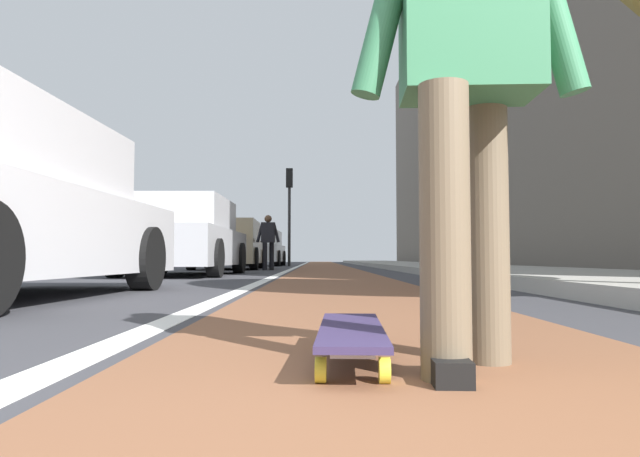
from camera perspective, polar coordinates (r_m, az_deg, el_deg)
ground_plane at (r=10.43m, az=1.32°, el=-4.87°), size 80.00×80.00×0.00m
bike_lane_paint at (r=24.42m, az=0.41°, el=-3.81°), size 56.00×1.84×0.00m
lane_stripe_white at (r=20.43m, az=-2.47°, el=-3.96°), size 52.00×0.16×0.01m
sidewalk_curb at (r=18.77m, az=10.88°, el=-3.78°), size 52.00×3.20×0.14m
building_facade at (r=24.24m, az=15.97°, el=12.47°), size 40.00×1.20×13.54m
skateboard at (r=1.83m, az=3.20°, el=-10.58°), size 0.85×0.24×0.11m
skater_person at (r=1.83m, az=14.77°, el=16.37°), size 0.45×0.72×1.64m
parked_car_mid at (r=11.30m, az=-13.62°, el=-0.96°), size 4.52×1.97×1.50m
parked_car_far at (r=17.31m, az=-9.23°, el=-1.74°), size 4.47×2.05×1.48m
parked_car_end at (r=24.18m, az=-6.00°, el=-2.11°), size 4.11×1.94×1.49m
traffic_light at (r=23.67m, az=-3.14°, el=3.08°), size 0.33×0.28×4.12m
pedestrian_distant at (r=15.73m, az=-5.30°, el=-1.03°), size 0.43×0.67×1.54m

